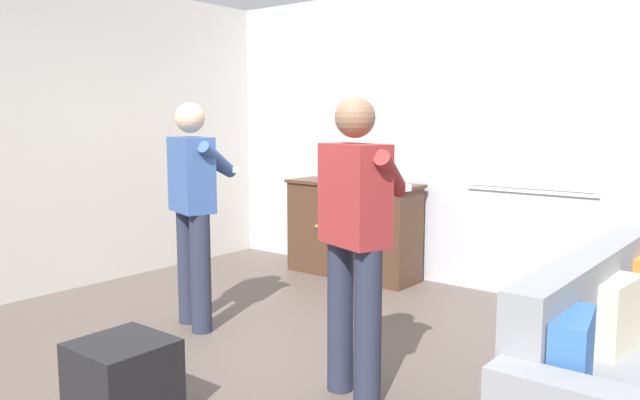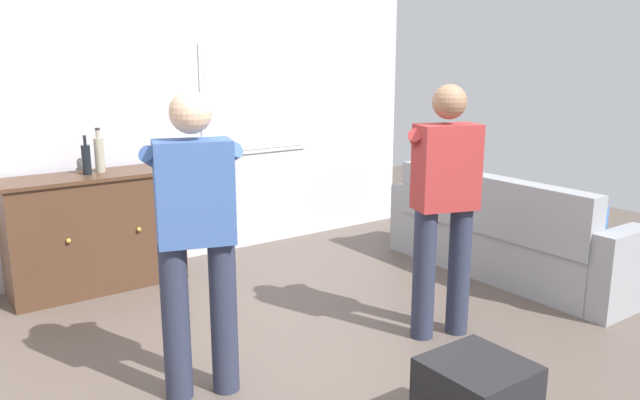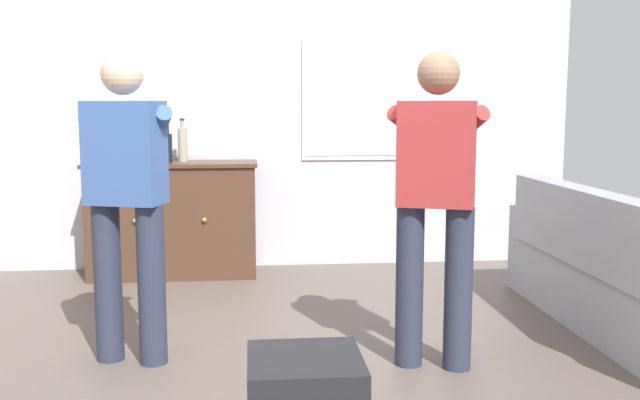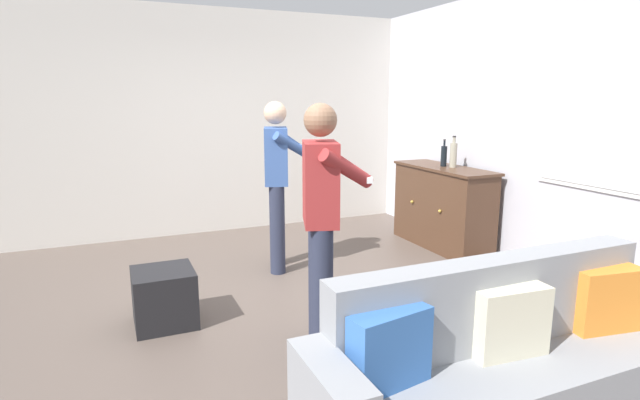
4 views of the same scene
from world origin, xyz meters
TOP-DOWN VIEW (x-y plane):
  - ground at (0.00, 0.00)m, footprint 10.40×10.40m
  - wall_back_with_window at (0.03, 2.66)m, footprint 5.20×0.15m
  - couch at (2.00, 0.58)m, footprint 0.57×2.25m
  - sideboard_cabinet at (-0.86, 2.30)m, footprint 1.39×0.49m
  - bottle_wine_green at (-0.88, 2.31)m, footprint 0.07×0.07m
  - bottle_liquor_amber at (-0.77, 2.35)m, footprint 0.08×0.08m
  - person_standing_left at (-0.88, 0.31)m, footprint 0.53×0.52m
  - person_standing_right at (0.76, 0.08)m, footprint 0.53×0.52m

SIDE VIEW (x-z plane):
  - ground at x=0.00m, z-range 0.00..0.00m
  - couch at x=2.00m, z-range -0.10..0.80m
  - sideboard_cabinet at x=-0.86m, z-range 0.00..0.95m
  - person_standing_left at x=-0.88m, z-range 0.10..1.78m
  - person_standing_right at x=0.76m, z-range 0.10..1.78m
  - bottle_wine_green at x=-0.88m, z-range 0.91..1.22m
  - bottle_liquor_amber at x=-0.77m, z-range 0.91..1.27m
  - wall_back_with_window at x=0.03m, z-range 0.00..2.80m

